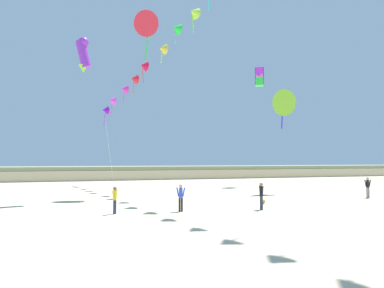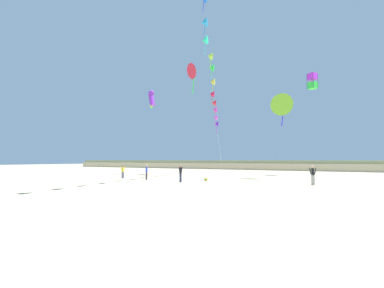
{
  "view_description": "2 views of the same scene",
  "coord_description": "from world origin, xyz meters",
  "views": [
    {
      "loc": [
        -9.63,
        -14.5,
        3.12
      ],
      "look_at": [
        -1.34,
        11.47,
        4.45
      ],
      "focal_mm": 32.0,
      "sensor_mm": 36.0,
      "label": 1
    },
    {
      "loc": [
        15.15,
        -16.86,
        2.22
      ],
      "look_at": [
        -2.28,
        13.37,
        4.42
      ],
      "focal_mm": 24.0,
      "sensor_mm": 36.0,
      "label": 2
    }
  ],
  "objects": [
    {
      "name": "ground_plane",
      "position": [
        0.0,
        0.0,
        0.0
      ],
      "size": [
        240.0,
        240.0,
        0.0
      ],
      "primitive_type": "plane",
      "color": "beige"
    },
    {
      "name": "dune_ridge",
      "position": [
        0.0,
        45.52,
        1.07
      ],
      "size": [
        120.0,
        11.41,
        2.15
      ],
      "color": "#BFAE8B",
      "rests_on": "ground"
    },
    {
      "name": "person_near_left",
      "position": [
        -3.87,
        5.82,
        0.97
      ],
      "size": [
        0.53,
        0.4,
        1.68
      ],
      "color": "black",
      "rests_on": "ground"
    },
    {
      "name": "person_near_right",
      "position": [
        -7.81,
        6.08,
        0.92
      ],
      "size": [
        0.38,
        0.51,
        1.6
      ],
      "color": "#282D4C",
      "rests_on": "ground"
    },
    {
      "name": "person_mid_center",
      "position": [
        13.03,
        8.29,
        1.01
      ],
      "size": [
        0.62,
        0.24,
        1.75
      ],
      "color": "gray",
      "rests_on": "ground"
    },
    {
      "name": "person_far_left",
      "position": [
        1.22,
        4.99,
        1.0
      ],
      "size": [
        0.24,
        0.61,
        1.73
      ],
      "color": "#282D4C",
      "rests_on": "ground"
    },
    {
      "name": "kite_banner_string",
      "position": [
        0.16,
        13.42,
        17.25
      ],
      "size": [
        15.36,
        38.2,
        25.31
      ],
      "color": "#6B13C8"
    },
    {
      "name": "large_kite_low_lead",
      "position": [
        -9.72,
        13.78,
        11.71
      ],
      "size": [
        1.39,
        0.98,
        2.89
      ],
      "color": "purple"
    },
    {
      "name": "large_kite_mid_trail",
      "position": [
        9.33,
        15.18,
        8.92
      ],
      "size": [
        2.69,
        1.23,
        4.0
      ],
      "color": "#82C92E"
    },
    {
      "name": "large_kite_high_solo",
      "position": [
        -4.04,
        16.89,
        16.0
      ],
      "size": [
        2.8,
        2.39,
        4.87
      ],
      "color": "red"
    },
    {
      "name": "large_kite_outer_drift",
      "position": [
        11.97,
        24.47,
        13.94
      ],
      "size": [
        1.46,
        1.46,
        2.31
      ],
      "color": "green"
    },
    {
      "name": "beach_ball",
      "position": [
        2.77,
        7.56,
        0.18
      ],
      "size": [
        0.36,
        0.36,
        0.36
      ],
      "color": "orange",
      "rests_on": "ground"
    }
  ]
}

